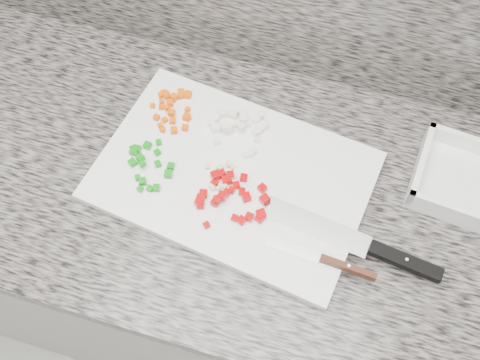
{
  "coord_description": "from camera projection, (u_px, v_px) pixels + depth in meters",
  "views": [
    {
      "loc": [
        0.17,
        0.97,
        1.8
      ],
      "look_at": [
        0.04,
        1.42,
        0.94
      ],
      "focal_mm": 40.0,
      "sensor_mm": 36.0,
      "label": 1
    }
  ],
  "objects": [
    {
      "name": "onion_pile",
      "position": [
        239.0,
        125.0,
        1.05
      ],
      "size": [
        0.12,
        0.11,
        0.03
      ],
      "color": "white",
      "rests_on": "cutting_board"
    },
    {
      "name": "tray",
      "position": [
        478.0,
        187.0,
        1.0
      ],
      "size": [
        0.25,
        0.2,
        0.05
      ],
      "rotation": [
        0.0,
        0.0,
        -0.11
      ],
      "color": "white",
      "rests_on": "countertop"
    },
    {
      "name": "chef_knife",
      "position": [
        374.0,
        249.0,
        0.93
      ],
      "size": [
        0.33,
        0.08,
        0.02
      ],
      "rotation": [
        0.0,
        0.0,
        -0.15
      ],
      "color": "silver",
      "rests_on": "cutting_board"
    },
    {
      "name": "garlic_pile",
      "position": [
        221.0,
        176.0,
        1.0
      ],
      "size": [
        0.07,
        0.07,
        0.01
      ],
      "color": "beige",
      "rests_on": "cutting_board"
    },
    {
      "name": "cutting_board",
      "position": [
        233.0,
        176.0,
        1.02
      ],
      "size": [
        0.55,
        0.41,
        0.02
      ],
      "primitive_type": "cube",
      "rotation": [
        0.0,
        0.0,
        -0.15
      ],
      "color": "white",
      "rests_on": "countertop"
    },
    {
      "name": "red_pepper_pile",
      "position": [
        230.0,
        195.0,
        0.98
      ],
      "size": [
        0.13,
        0.13,
        0.02
      ],
      "color": "#B50203",
      "rests_on": "cutting_board"
    },
    {
      "name": "carrot_pile",
      "position": [
        173.0,
        108.0,
        1.08
      ],
      "size": [
        0.09,
        0.11,
        0.02
      ],
      "color": "#E95605",
      "rests_on": "cutting_board"
    },
    {
      "name": "paring_knife",
      "position": [
        334.0,
        263.0,
        0.92
      ],
      "size": [
        0.2,
        0.03,
        0.02
      ],
      "rotation": [
        0.0,
        0.0,
        -0.08
      ],
      "color": "silver",
      "rests_on": "cutting_board"
    },
    {
      "name": "cabinet",
      "position": [
        227.0,
        262.0,
        1.44
      ],
      "size": [
        3.92,
        0.62,
        0.86
      ],
      "primitive_type": "cube",
      "color": "beige",
      "rests_on": "ground"
    },
    {
      "name": "green_pepper_pile",
      "position": [
        147.0,
        163.0,
        1.01
      ],
      "size": [
        0.1,
        0.12,
        0.02
      ],
      "color": "#0C860D",
      "rests_on": "cutting_board"
    },
    {
      "name": "countertop",
      "position": [
        223.0,
        182.0,
        1.04
      ],
      "size": [
        3.96,
        0.64,
        0.04
      ],
      "primitive_type": "cube",
      "color": "slate",
      "rests_on": "cabinet"
    }
  ]
}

